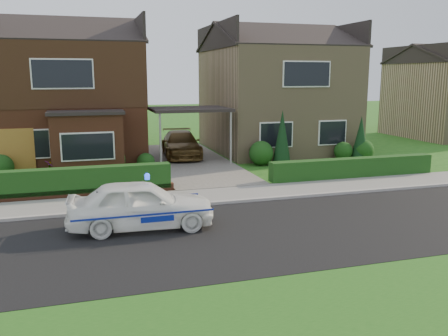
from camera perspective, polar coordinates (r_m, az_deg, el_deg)
name	(u,v)px	position (r m, az deg, el deg)	size (l,w,h in m)	color
ground	(276,230)	(13.72, 6.22, -7.41)	(120.00, 120.00, 0.00)	#1D5416
road	(276,230)	(13.72, 6.22, -7.41)	(60.00, 6.00, 0.02)	black
kerb	(241,201)	(16.43, 2.07, -4.01)	(60.00, 0.16, 0.12)	#9E9993
sidewalk	(232,194)	(17.39, 0.95, -3.18)	(60.00, 2.00, 0.10)	slate
grass_verge	(380,312)	(9.67, 18.31, -16.13)	(60.00, 4.00, 0.01)	#1D5416
driveway	(190,162)	(23.91, -4.09, 0.75)	(3.80, 12.00, 0.12)	#666059
house_left	(66,86)	(25.87, -18.46, 9.36)	(7.50, 9.53, 7.25)	brown
house_right	(275,87)	(28.17, 6.16, 9.65)	(7.50, 8.06, 7.25)	#9B835F
carport_link	(190,110)	(23.54, -4.16, 6.96)	(3.80, 3.00, 2.77)	black
garage_door	(8,153)	(22.37, -24.58, 1.63)	(2.20, 0.10, 2.10)	#915B1F
dwarf_wall	(66,194)	(17.76, -18.45, -3.03)	(7.70, 0.25, 0.36)	brown
hedge_left	(67,198)	(17.94, -18.40, -3.48)	(7.50, 0.55, 0.90)	#163210
hedge_right	(352,179)	(20.93, 15.18, -1.27)	(7.50, 0.55, 0.80)	#163210
shrub_left_far	(1,167)	(22.04, -25.27, 0.09)	(1.08, 1.08, 1.08)	#163210
shrub_left_mid	(110,160)	(21.60, -13.51, 0.97)	(1.32, 1.32, 1.32)	#163210
shrub_left_near	(146,162)	(22.08, -9.38, 0.72)	(0.84, 0.84, 0.84)	#163210
shrub_right_near	(261,153)	(23.23, 4.50, 1.79)	(1.20, 1.20, 1.20)	#163210
shrub_right_mid	(343,151)	(25.35, 14.15, 2.00)	(0.96, 0.96, 0.96)	#163210
shrub_right_far	(363,150)	(25.62, 16.42, 2.11)	(1.08, 1.08, 1.08)	#163210
conifer_a	(282,139)	(23.32, 6.99, 3.52)	(0.90, 0.90, 2.60)	black
conifer_b	(361,139)	(25.43, 16.11, 3.34)	(0.90, 0.90, 2.20)	black
neighbour_right	(448,100)	(37.64, 25.37, 7.38)	(6.50, 7.00, 5.20)	#9B835F
police_car	(141,205)	(13.75, -9.94, -4.40)	(3.80, 4.23, 1.57)	white
driveway_car	(181,144)	(25.12, -5.19, 2.89)	(1.84, 4.52, 1.31)	brown
potted_plant_b	(120,176)	(19.43, -12.43, -0.96)	(0.40, 0.33, 0.74)	gray
potted_plant_c	(50,171)	(21.01, -20.19, -0.35)	(0.47, 0.47, 0.84)	gray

